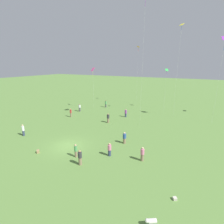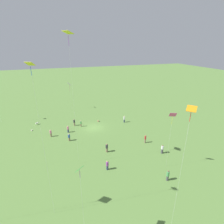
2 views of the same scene
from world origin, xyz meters
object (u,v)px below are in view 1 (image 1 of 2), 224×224
object	(u,v)px
kite_2	(167,72)
kite_8	(145,1)
person_9	(124,138)
kite_6	(181,33)
kite_4	(138,51)
person_10	(80,108)
person_1	(76,151)
picnic_bag_1	(38,151)
person_0	(106,104)
person_6	(80,158)
person_4	(23,130)
person_3	(71,113)
dog_0	(151,221)
picnic_bag_0	(175,199)
person_8	(142,154)
kite_0	(93,71)
person_7	(126,113)
person_2	(108,118)
person_5	(109,150)

from	to	relation	value
kite_2	kite_8	bearing A→B (deg)	-89.15
person_9	kite_6	size ratio (longest dim) A/B	0.09
kite_2	kite_6	distance (m)	8.90
kite_4	person_10	bearing A→B (deg)	152.16
person_1	picnic_bag_1	distance (m)	4.94
kite_6	kite_8	size ratio (longest dim) A/B	0.85
person_0	picnic_bag_1	size ratio (longest dim) A/B	3.52
person_6	person_4	bearing A→B (deg)	-133.48
person_3	dog_0	xyz separation A→B (m)	(16.48, 21.24, -0.49)
person_1	picnic_bag_0	world-z (taller)	person_1
person_8	kite_0	bearing A→B (deg)	-64.24
person_9	person_7	bearing A→B (deg)	148.05
person_1	person_9	size ratio (longest dim) A/B	0.99
person_2	person_3	size ratio (longest dim) A/B	0.98
person_6	kite_6	world-z (taller)	kite_6
person_2	picnic_bag_1	world-z (taller)	person_2
kite_6	person_3	bearing A→B (deg)	-76.07
person_6	dog_0	xyz separation A→B (m)	(3.61, 8.73, -0.44)
person_0	person_1	size ratio (longest dim) A/B	1.09
person_10	picnic_bag_0	distance (m)	29.27
kite_0	kite_2	xyz separation A→B (m)	(-7.34, 14.79, -0.31)
kite_2	picnic_bag_1	bearing A→B (deg)	-100.47
person_5	person_0	bearing A→B (deg)	158.29
person_1	person_5	bearing A→B (deg)	-167.25
kite_0	kite_6	distance (m)	19.17
person_2	person_6	xyz separation A→B (m)	(13.42, 4.16, -0.01)
person_10	dog_0	world-z (taller)	person_10
person_6	person_8	world-z (taller)	person_6
person_10	kite_2	bearing A→B (deg)	-137.49
person_3	person_7	bearing A→B (deg)	15.85
person_1	person_10	bearing A→B (deg)	-72.42
person_1	kite_0	world-z (taller)	kite_0
person_8	kite_2	size ratio (longest dim) A/B	0.18
person_1	kite_8	distance (m)	23.44
person_5	kite_8	bearing A→B (deg)	129.41
person_5	kite_2	xyz separation A→B (m)	(-24.76, 0.83, 7.78)
person_4	person_8	distance (m)	18.03
person_5	person_7	size ratio (longest dim) A/B	0.99
person_4	picnic_bag_0	bearing A→B (deg)	-24.00
person_1	person_8	size ratio (longest dim) A/B	0.96
person_9	dog_0	bearing A→B (deg)	-22.68
person_7	kite_2	size ratio (longest dim) A/B	0.18
person_9	kite_2	world-z (taller)	kite_2
person_7	picnic_bag_0	size ratio (longest dim) A/B	4.24
picnic_bag_1	person_7	bearing A→B (deg)	169.68
person_0	person_4	xyz separation A→B (m)	(21.07, -1.97, 0.02)
kite_4	person_2	bearing A→B (deg)	-172.49
person_8	person_10	bearing A→B (deg)	-55.51
person_8	kite_4	world-z (taller)	kite_4
kite_8	person_6	bearing A→B (deg)	2.53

